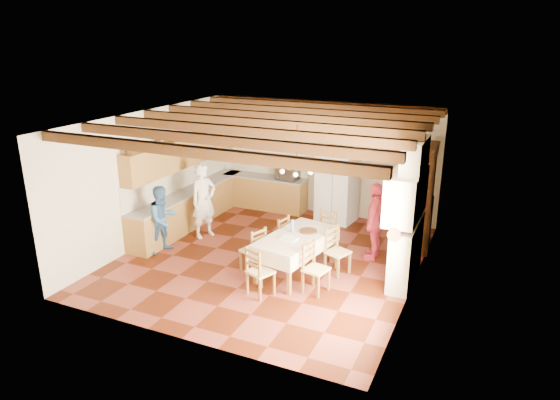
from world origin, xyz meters
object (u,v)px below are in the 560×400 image
object	(u,v)px
chair_left_far	(277,237)
person_woman_blue	(163,219)
dining_table	(296,239)
person_man	(204,201)
person_woman_red	(375,221)
refrigerator	(337,186)
chair_end_near	(260,271)
chair_right_far	(338,251)
chair_right_near	(316,269)
hutch	(421,197)
chair_end_far	(324,233)
microwave	(287,173)
chair_left_near	(253,249)

from	to	relation	value
chair_left_far	person_woman_blue	world-z (taller)	person_woman_blue
dining_table	person_man	bearing A→B (deg)	161.71
person_woman_blue	person_woman_red	size ratio (longest dim) A/B	0.90
refrigerator	person_woman_red	distance (m)	2.36
dining_table	chair_end_near	world-z (taller)	chair_end_near
chair_right_far	person_woman_blue	bearing A→B (deg)	119.56
chair_left_far	chair_right_far	distance (m)	1.43
chair_right_near	dining_table	bearing A→B (deg)	60.67
hutch	chair_right_far	distance (m)	2.53
chair_right_near	hutch	bearing A→B (deg)	-11.64
chair_end_far	person_woman_blue	distance (m)	3.52
person_woman_red	refrigerator	bearing A→B (deg)	-139.44
chair_right_near	person_woman_red	bearing A→B (deg)	-4.84
chair_right_far	chair_left_far	bearing A→B (deg)	103.79
chair_end_far	person_woman_red	distance (m)	1.12
chair_left_far	chair_right_far	size ratio (longest dim) A/B	1.00
dining_table	chair_right_near	distance (m)	0.90
chair_right_near	person_man	distance (m)	3.68
microwave	chair_left_far	bearing A→B (deg)	-65.41
refrigerator	hutch	world-z (taller)	hutch
refrigerator	chair_right_near	xyz separation A→B (m)	(0.85, -3.78, -0.44)
chair_left_near	microwave	distance (m)	3.76
chair_right_far	person_woman_red	bearing A→B (deg)	-3.23
refrigerator	person_woman_blue	world-z (taller)	refrigerator
person_woman_red	chair_right_far	bearing A→B (deg)	-22.33
hutch	person_woman_red	bearing A→B (deg)	-129.79
chair_right_near	chair_end_near	xyz separation A→B (m)	(-0.89, -0.50, 0.00)
refrigerator	person_man	world-z (taller)	refrigerator
person_woman_blue	person_man	bearing A→B (deg)	-2.39
chair_left_far	refrigerator	bearing A→B (deg)	-178.73
chair_left_far	dining_table	bearing A→B (deg)	62.12
person_man	chair_right_near	bearing A→B (deg)	-89.29
dining_table	chair_end_near	size ratio (longest dim) A/B	2.07
refrigerator	chair_left_near	bearing A→B (deg)	-92.38
chair_end_far	person_woman_red	bearing A→B (deg)	20.30
chair_end_far	chair_right_far	bearing A→B (deg)	-47.65
hutch	person_man	xyz separation A→B (m)	(-4.70, -1.53, -0.27)
hutch	chair_right_near	xyz separation A→B (m)	(-1.35, -3.00, -0.68)
chair_left_near	refrigerator	bearing A→B (deg)	-170.34
refrigerator	chair_left_near	world-z (taller)	refrigerator
chair_right_near	person_man	xyz separation A→B (m)	(-3.35, 1.47, 0.40)
chair_right_far	person_man	size ratio (longest dim) A/B	0.54
chair_end_far	microwave	size ratio (longest dim) A/B	1.64
dining_table	chair_left_far	world-z (taller)	chair_left_far
chair_end_far	microwave	distance (m)	2.96
refrigerator	chair_right_far	world-z (taller)	refrigerator
chair_end_near	chair_end_far	distance (m)	2.23
chair_left_near	chair_end_near	bearing A→B (deg)	54.95
dining_table	chair_right_far	distance (m)	0.87
chair_left_far	microwave	bearing A→B (deg)	-150.03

